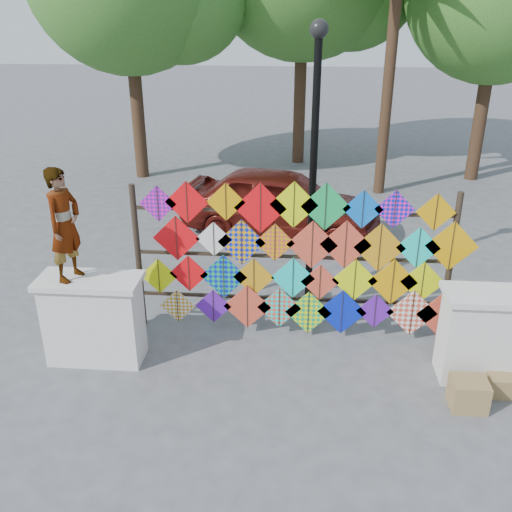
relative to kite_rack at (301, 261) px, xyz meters
The scene contains 9 objects.
ground 1.42m from the kite_rack, 101.92° to the right, with size 80.00×80.00×0.00m, color slate.
parapet_left 3.05m from the kite_rack, 162.09° to the right, with size 1.40×0.65×1.28m.
parapet_right 2.77m from the kite_rack, 19.90° to the right, with size 1.40×0.65×1.28m.
kite_rack is the anchor object (origin of this frame).
vendor_woman 3.32m from the kite_rack, 163.31° to the right, with size 0.56×0.37×1.53m, color #99999E.
sedan 4.13m from the kite_rack, 96.30° to the left, with size 1.71×4.26×1.45m, color #58140F.
lamppost 1.96m from the kite_rack, 83.41° to the left, with size 0.28×0.28×4.46m.
cardboard_box_near 2.85m from the kite_rack, 36.58° to the right, with size 0.44×0.39×0.39m, color olive.
cardboard_box_far 3.11m from the kite_rack, 26.18° to the right, with size 0.34×0.31×0.28m, color olive.
Camera 1 is at (0.10, -6.86, 4.69)m, focal length 40.00 mm.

